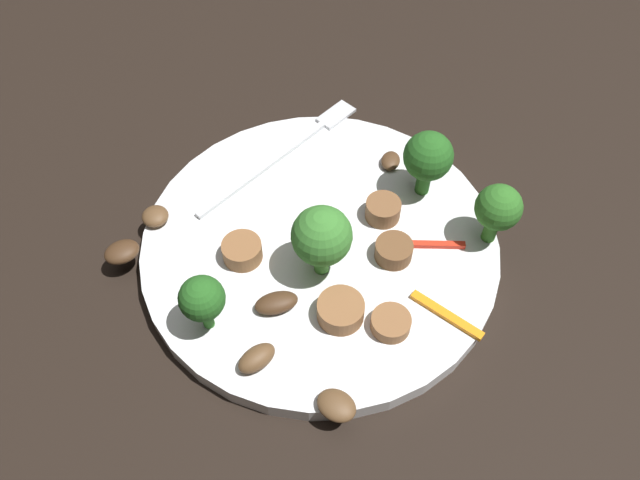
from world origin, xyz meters
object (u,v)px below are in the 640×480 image
(sausage_slice_2, at_px, (242,251))
(mushroom_3, at_px, (336,405))
(sausage_slice_1, at_px, (383,210))
(mushroom_0, at_px, (257,358))
(mushroom_5, at_px, (276,303))
(fork, at_px, (290,148))
(pepper_strip_1, at_px, (439,245))
(broccoli_floret_0, at_px, (428,158))
(mushroom_1, at_px, (122,252))
(broccoli_floret_2, at_px, (202,299))
(pepper_strip_0, at_px, (450,311))
(sausage_slice_0, at_px, (391,323))
(sausage_slice_4, at_px, (341,310))
(plate, at_px, (320,246))
(sausage_slice_3, at_px, (394,251))
(broccoli_floret_1, at_px, (498,209))
(mushroom_2, at_px, (387,159))
(mushroom_4, at_px, (155,216))
(broccoli_floret_3, at_px, (322,237))

(sausage_slice_2, bearing_deg, mushroom_3, -113.22)
(sausage_slice_1, height_order, mushroom_0, sausage_slice_1)
(sausage_slice_2, height_order, mushroom_5, sausage_slice_2)
(mushroom_5, bearing_deg, fork, 34.78)
(mushroom_0, relative_size, pepper_strip_1, 0.69)
(fork, distance_m, broccoli_floret_0, 0.12)
(mushroom_1, bearing_deg, broccoli_floret_2, -92.46)
(broccoli_floret_0, bearing_deg, pepper_strip_0, -138.78)
(sausage_slice_2, bearing_deg, broccoli_floret_0, -28.15)
(broccoli_floret_0, height_order, pepper_strip_0, broccoli_floret_0)
(sausage_slice_0, bearing_deg, sausage_slice_4, 112.53)
(plate, bearing_deg, mushroom_1, 132.63)
(plate, height_order, fork, fork)
(mushroom_0, bearing_deg, mushroom_3, -84.65)
(fork, xyz_separation_m, sausage_slice_2, (-0.11, -0.04, 0.01))
(mushroom_0, distance_m, pepper_strip_1, 0.17)
(broccoli_floret_0, relative_size, mushroom_5, 1.90)
(sausage_slice_3, xyz_separation_m, mushroom_1, (-0.12, 0.16, -0.00))
(sausage_slice_1, xyz_separation_m, sausage_slice_2, (-0.10, 0.06, -0.00))
(sausage_slice_0, height_order, mushroom_3, same)
(plate, bearing_deg, broccoli_floret_1, -52.16)
(sausage_slice_3, bearing_deg, mushroom_2, 35.86)
(plate, xyz_separation_m, fork, (0.06, 0.08, 0.01))
(sausage_slice_4, distance_m, pepper_strip_0, 0.08)
(sausage_slice_2, height_order, sausage_slice_4, same)
(fork, distance_m, pepper_strip_0, 0.20)
(mushroom_4, bearing_deg, sausage_slice_1, -51.77)
(mushroom_0, bearing_deg, fork, 31.96)
(broccoli_floret_2, distance_m, mushroom_1, 0.10)
(mushroom_2, height_order, pepper_strip_0, mushroom_2)
(sausage_slice_4, distance_m, mushroom_0, 0.07)
(broccoli_floret_1, xyz_separation_m, mushroom_1, (-0.18, 0.21, -0.03))
(broccoli_floret_0, bearing_deg, fork, 103.99)
(fork, relative_size, sausage_slice_2, 5.95)
(fork, relative_size, pepper_strip_0, 3.11)
(sausage_slice_1, distance_m, mushroom_4, 0.18)
(sausage_slice_1, xyz_separation_m, mushroom_0, (-0.16, -0.00, -0.00))
(sausage_slice_4, relative_size, mushroom_2, 1.60)
(plate, distance_m, sausage_slice_1, 0.06)
(broccoli_floret_2, bearing_deg, broccoli_floret_3, -22.62)
(sausage_slice_4, distance_m, mushroom_5, 0.05)
(sausage_slice_1, bearing_deg, pepper_strip_1, -88.88)
(fork, bearing_deg, sausage_slice_4, -122.55)
(plate, bearing_deg, sausage_slice_2, 141.82)
(mushroom_4, bearing_deg, mushroom_3, -100.97)
(sausage_slice_1, bearing_deg, broccoli_floret_2, 164.02)
(fork, relative_size, mushroom_5, 5.69)
(sausage_slice_0, xyz_separation_m, mushroom_5, (-0.04, 0.07, -0.00))
(broccoli_floret_0, height_order, sausage_slice_2, broccoli_floret_0)
(sausage_slice_1, bearing_deg, mushroom_0, -179.27)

